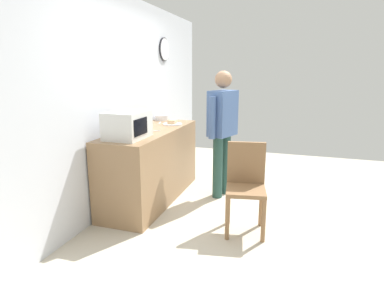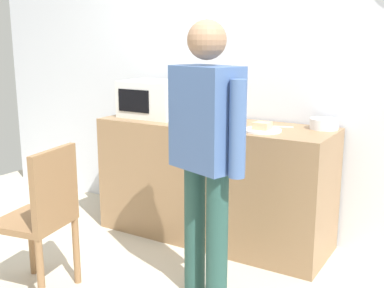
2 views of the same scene
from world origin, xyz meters
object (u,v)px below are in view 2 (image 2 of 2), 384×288
person_standing (206,144)px  microwave (154,99)px  fork_utensil (197,123)px  wooden_chair (43,214)px  sandwich_plate (262,129)px  salad_bowl (324,124)px  spoon_utensil (282,127)px

person_standing → microwave: bearing=139.1°
fork_utensil → wooden_chair: (-0.37, -1.22, -0.42)m
microwave → person_standing: 1.30m
fork_utensil → microwave: bearing=168.9°
wooden_chair → fork_utensil: bearing=73.0°
fork_utensil → person_standing: size_ratio=0.10×
sandwich_plate → salad_bowl: size_ratio=1.32×
salad_bowl → spoon_utensil: salad_bowl is taller
salad_bowl → fork_utensil: bearing=-162.8°
microwave → spoon_utensil: microwave is taller
salad_bowl → person_standing: size_ratio=0.12×
spoon_utensil → person_standing: person_standing is taller
salad_bowl → wooden_chair: salad_bowl is taller
salad_bowl → fork_utensil: 0.94m
sandwich_plate → fork_utensil: size_ratio=1.57×
salad_bowl → wooden_chair: 2.01m
person_standing → spoon_utensil: bearing=83.8°
microwave → spoon_utensil: bearing=4.7°
spoon_utensil → wooden_chair: size_ratio=0.18×
salad_bowl → person_standing: 1.10m
microwave → sandwich_plate: microwave is taller
sandwich_plate → person_standing: 0.73m
person_standing → fork_utensil: bearing=124.0°
spoon_utensil → sandwich_plate: bearing=-105.7°
salad_bowl → wooden_chair: size_ratio=0.22×
microwave → salad_bowl: (1.37, 0.18, -0.11)m
person_standing → sandwich_plate: bearing=86.7°
fork_utensil → person_standing: person_standing is taller
person_standing → salad_bowl: bearing=69.5°
fork_utensil → spoon_utensil: size_ratio=1.00×
sandwich_plate → microwave: bearing=172.9°
microwave → wooden_chair: microwave is taller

